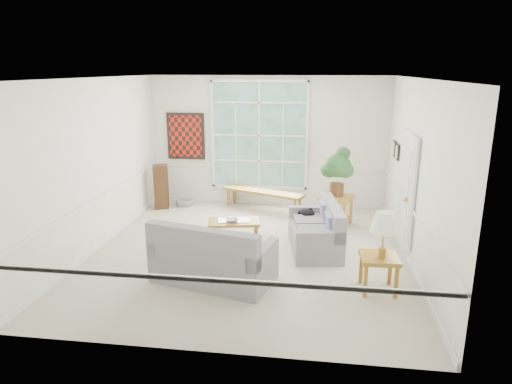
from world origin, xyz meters
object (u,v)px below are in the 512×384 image
loveseat_front (214,251)px  end_table (336,211)px  side_table (378,273)px  coffee_table (234,230)px  loveseat_right (315,227)px

loveseat_front → end_table: 3.46m
loveseat_front → side_table: (2.45, -0.01, -0.21)m
end_table → side_table: bearing=-79.9°
coffee_table → end_table: end_table is taller
coffee_table → end_table: (1.95, 1.08, 0.13)m
loveseat_front → side_table: bearing=14.4°
loveseat_right → side_table: (0.94, -1.47, -0.15)m
loveseat_right → coffee_table: (-1.53, 0.32, -0.24)m
coffee_table → loveseat_right: bearing=-23.3°
loveseat_right → end_table: bearing=64.7°
loveseat_front → coffee_table: (-0.02, 1.79, -0.30)m
loveseat_right → loveseat_front: (-1.51, -1.47, 0.06)m
loveseat_right → end_table: 1.47m
loveseat_right → coffee_table: 1.58m
loveseat_front → side_table: loveseat_front is taller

